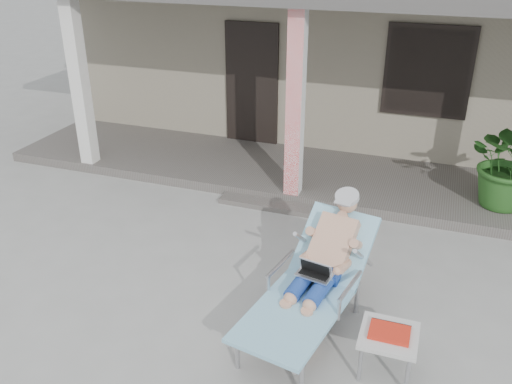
% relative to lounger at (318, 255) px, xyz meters
% --- Properties ---
extents(ground, '(60.00, 60.00, 0.00)m').
position_rel_lounger_xyz_m(ground, '(-0.97, 0.40, -0.79)').
color(ground, '#9E9E99').
rests_on(ground, ground).
extents(house, '(10.40, 5.40, 3.30)m').
position_rel_lounger_xyz_m(house, '(-0.97, 6.90, 0.88)').
color(house, gray).
rests_on(house, ground).
extents(porch_deck, '(10.00, 2.00, 0.15)m').
position_rel_lounger_xyz_m(porch_deck, '(-0.97, 3.40, -0.72)').
color(porch_deck, '#605B56').
rests_on(porch_deck, ground).
extents(porch_step, '(2.00, 0.30, 0.07)m').
position_rel_lounger_xyz_m(porch_step, '(-0.97, 2.25, -0.75)').
color(porch_step, '#605B56').
rests_on(porch_step, ground).
extents(lounger, '(1.08, 2.04, 1.28)m').
position_rel_lounger_xyz_m(lounger, '(0.00, 0.00, 0.00)').
color(lounger, '#B7B7BC').
rests_on(lounger, ground).
extents(side_table, '(0.51, 0.51, 0.45)m').
position_rel_lounger_xyz_m(side_table, '(0.78, -0.47, -0.41)').
color(side_table, beige).
rests_on(side_table, ground).
extents(potted_palm, '(1.32, 1.19, 1.30)m').
position_rel_lounger_xyz_m(potted_palm, '(1.92, 3.13, 0.01)').
color(potted_palm, '#26591E').
rests_on(potted_palm, porch_deck).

